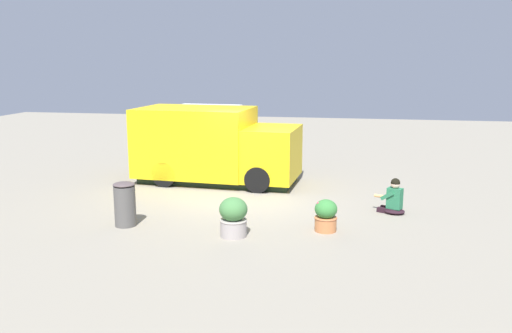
{
  "coord_description": "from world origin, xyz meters",
  "views": [
    {
      "loc": [
        2.79,
        -13.56,
        3.62
      ],
      "look_at": [
        0.58,
        -1.65,
        1.16
      ],
      "focal_mm": 36.93,
      "sensor_mm": 36.0,
      "label": 1
    }
  ],
  "objects_px": {
    "person_customer": "(393,199)",
    "trash_bin": "(125,204)",
    "planter_flowering_near": "(233,217)",
    "food_truck": "(214,147)",
    "planter_flowering_far": "(326,215)"
  },
  "relations": [
    {
      "from": "food_truck",
      "to": "planter_flowering_near",
      "type": "xyz_separation_m",
      "value": [
        1.71,
        -4.84,
        -0.63
      ]
    },
    {
      "from": "planter_flowering_near",
      "to": "trash_bin",
      "type": "bearing_deg",
      "value": 174.13
    },
    {
      "from": "planter_flowering_near",
      "to": "trash_bin",
      "type": "height_order",
      "value": "trash_bin"
    },
    {
      "from": "planter_flowering_near",
      "to": "food_truck",
      "type": "bearing_deg",
      "value": 109.5
    },
    {
      "from": "food_truck",
      "to": "planter_flowering_far",
      "type": "height_order",
      "value": "food_truck"
    },
    {
      "from": "food_truck",
      "to": "planter_flowering_near",
      "type": "bearing_deg",
      "value": -70.5
    },
    {
      "from": "person_customer",
      "to": "planter_flowering_far",
      "type": "xyz_separation_m",
      "value": [
        -1.52,
        -1.65,
        0.01
      ]
    },
    {
      "from": "planter_flowering_far",
      "to": "trash_bin",
      "type": "xyz_separation_m",
      "value": [
        -4.39,
        -0.44,
        0.15
      ]
    },
    {
      "from": "food_truck",
      "to": "planter_flowering_near",
      "type": "relative_size",
      "value": 5.86
    },
    {
      "from": "person_customer",
      "to": "trash_bin",
      "type": "bearing_deg",
      "value": -160.54
    },
    {
      "from": "person_customer",
      "to": "planter_flowering_far",
      "type": "height_order",
      "value": "person_customer"
    },
    {
      "from": "planter_flowering_far",
      "to": "person_customer",
      "type": "bearing_deg",
      "value": 47.35
    },
    {
      "from": "planter_flowering_far",
      "to": "trash_bin",
      "type": "distance_m",
      "value": 4.42
    },
    {
      "from": "person_customer",
      "to": "planter_flowering_near",
      "type": "bearing_deg",
      "value": -145.32
    },
    {
      "from": "planter_flowering_far",
      "to": "trash_bin",
      "type": "height_order",
      "value": "trash_bin"
    }
  ]
}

